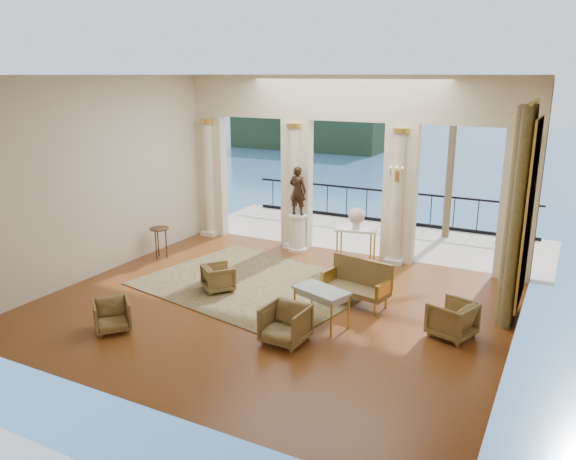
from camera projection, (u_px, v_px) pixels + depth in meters
The scene contains 23 objects.
floor at pixel (273, 305), 11.38m from camera, with size 9.00×9.00×0.00m, color #4A220D.
room_walls at pixel (241, 173), 9.65m from camera, with size 9.00×9.00×9.00m.
arcade at pixel (347, 154), 13.95m from camera, with size 9.00×0.56×4.50m.
terrace at pixel (369, 236), 16.35m from camera, with size 10.00×3.60×0.10m, color beige.
balustrade at pixel (387, 210), 17.59m from camera, with size 9.00×0.06×1.03m.
palm_tree at pixel (456, 90), 15.03m from camera, with size 2.00×2.00×4.50m.
headland at pixel (323, 125), 85.34m from camera, with size 22.00×18.00×6.00m, color black.
sea at pixel (527, 169), 64.27m from camera, with size 160.00×160.00×0.00m, color #234F85.
curtain at pixel (518, 216), 10.22m from camera, with size 0.33×1.40×4.09m.
window_frame at pixel (529, 213), 10.11m from camera, with size 0.04×1.60×3.40m, color gold.
wall_sconce at pixel (397, 175), 13.16m from camera, with size 0.30×0.11×0.33m.
rug at pixel (254, 284), 12.47m from camera, with size 4.69×3.65×0.02m, color #32361A.
armchair_a at pixel (112, 314), 10.16m from camera, with size 0.62×0.58×0.63m, color #413018.
armchair_b at pixel (285, 322), 9.69m from camera, with size 0.72×0.68×0.74m, color #413018.
armchair_c at pixel (452, 317), 9.92m from camera, with size 0.70×0.66×0.72m, color #413018.
armchair_d at pixel (218, 277), 12.04m from camera, with size 0.62×0.58×0.63m, color #413018.
settee at pixel (358, 282), 11.36m from camera, with size 1.45×0.82×0.90m.
game_table at pixel (321, 293), 10.31m from camera, with size 1.15×0.86×0.70m.
pedestal at pixel (297, 233), 14.78m from camera, with size 0.53×0.53×0.97m.
statue at pixel (298, 191), 14.47m from camera, with size 0.46×0.30×1.27m, color #311F16.
console_table at pixel (356, 235), 13.52m from camera, with size 1.02×0.54×0.92m.
urn at pixel (357, 217), 13.39m from camera, with size 0.40×0.40×0.53m.
side_table at pixel (159, 232), 14.11m from camera, with size 0.48×0.48×0.79m.
Camera 1 is at (5.14, -9.22, 4.52)m, focal length 35.00 mm.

